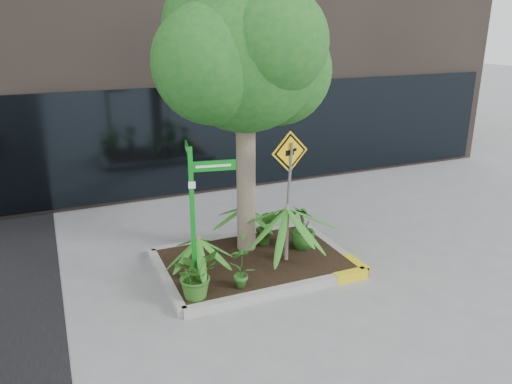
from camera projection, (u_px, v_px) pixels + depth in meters
name	position (u px, v px, depth m)	size (l,w,h in m)	color
ground	(250.00, 276.00, 8.55)	(80.00, 80.00, 0.00)	gray
planter	(256.00, 261.00, 8.84)	(3.35, 2.36, 0.15)	#9E9E99
tree	(245.00, 55.00, 8.16)	(3.30, 2.92, 4.95)	gray
palm_front	(287.00, 208.00, 8.49)	(1.16, 1.16, 1.29)	gray
palm_left	(198.00, 239.00, 7.93)	(0.85, 0.85, 0.94)	gray
palm_back	(245.00, 207.00, 9.28)	(0.85, 0.85, 0.95)	gray
shrub_a	(196.00, 273.00, 7.50)	(0.70, 0.70, 0.77)	#2B5F1B
shrub_b	(303.00, 227.00, 9.14)	(0.45, 0.45, 0.81)	#27621D
shrub_c	(241.00, 266.00, 7.76)	(0.39, 0.39, 0.74)	#29601D
shrub_d	(266.00, 227.00, 9.31)	(0.38, 0.38, 0.70)	#285619
street_sign_post	(195.00, 206.00, 7.46)	(0.71, 0.79, 2.44)	#0C841A
cattle_sign	(289.00, 174.00, 8.37)	(0.70, 0.20, 2.29)	slate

